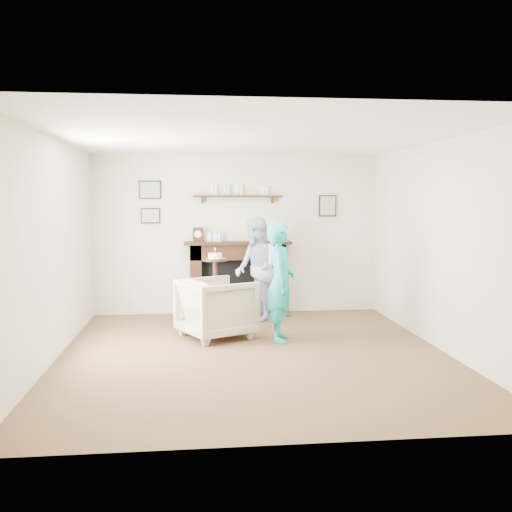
# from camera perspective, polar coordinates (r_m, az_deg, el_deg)

# --- Properties ---
(ground) EXTENTS (5.00, 5.00, 0.00)m
(ground) POSITION_cam_1_polar(r_m,az_deg,el_deg) (6.76, -0.22, -9.75)
(ground) COLOR brown
(ground) RESTS_ON ground
(room_shell) EXTENTS (4.54, 5.02, 2.52)m
(room_shell) POSITION_cam_1_polar(r_m,az_deg,el_deg) (7.21, -0.81, 4.28)
(room_shell) COLOR beige
(room_shell) RESTS_ON ground
(armchair) EXTENTS (1.14, 1.13, 0.78)m
(armchair) POSITION_cam_1_polar(r_m,az_deg,el_deg) (7.56, -3.93, -8.10)
(armchair) COLOR gray
(armchair) RESTS_ON ground
(man) EXTENTS (0.74, 0.86, 1.55)m
(man) POSITION_cam_1_polar(r_m,az_deg,el_deg) (8.62, 0.04, -6.38)
(man) COLOR #C9D6FC
(man) RESTS_ON ground
(woman) EXTENTS (0.46, 0.61, 1.51)m
(woman) POSITION_cam_1_polar(r_m,az_deg,el_deg) (7.38, 2.42, -8.44)
(woman) COLOR teal
(woman) RESTS_ON ground
(pedestal_table) EXTENTS (0.35, 0.35, 1.13)m
(pedestal_table) POSITION_cam_1_polar(r_m,az_deg,el_deg) (7.94, -4.11, -2.34)
(pedestal_table) COLOR black
(pedestal_table) RESTS_ON ground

